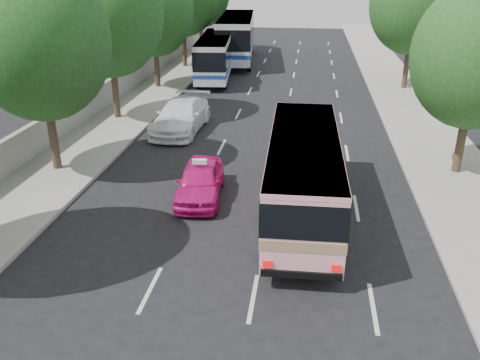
% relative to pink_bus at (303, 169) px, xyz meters
% --- Properties ---
extents(ground, '(120.00, 120.00, 0.00)m').
position_rel_pink_bus_xyz_m(ground, '(-2.17, -3.04, -1.84)').
color(ground, black).
rests_on(ground, ground).
extents(sidewalk_left, '(4.00, 90.00, 0.15)m').
position_rel_pink_bus_xyz_m(sidewalk_left, '(-10.67, 16.96, -1.76)').
color(sidewalk_left, '#9E998E').
rests_on(sidewalk_left, ground).
extents(sidewalk_right, '(4.00, 90.00, 0.12)m').
position_rel_pink_bus_xyz_m(sidewalk_right, '(6.33, 16.96, -1.78)').
color(sidewalk_right, '#9E998E').
rests_on(sidewalk_right, ground).
extents(low_wall, '(0.30, 90.00, 1.50)m').
position_rel_pink_bus_xyz_m(low_wall, '(-12.47, 16.96, -0.94)').
color(low_wall, '#9E998E').
rests_on(low_wall, sidewalk_left).
extents(tree_left_b, '(5.70, 5.70, 8.88)m').
position_rel_pink_bus_xyz_m(tree_left_b, '(-10.59, 2.90, 3.98)').
color(tree_left_b, '#38281E').
rests_on(tree_left_b, ground).
extents(tree_left_c, '(6.00, 6.00, 9.35)m').
position_rel_pink_bus_xyz_m(tree_left_c, '(-10.79, 10.90, 4.29)').
color(tree_left_c, '#38281E').
rests_on(tree_left_c, ground).
extents(tree_left_d, '(5.52, 5.52, 8.60)m').
position_rel_pink_bus_xyz_m(tree_left_d, '(-10.69, 18.90, 3.79)').
color(tree_left_d, '#38281E').
rests_on(tree_left_d, ground).
extents(tree_right_near, '(5.10, 5.10, 7.95)m').
position_rel_pink_bus_xyz_m(tree_right_near, '(6.61, 4.90, 3.36)').
color(tree_right_near, '#38281E').
rests_on(tree_right_near, ground).
extents(pink_bus, '(2.55, 9.31, 2.96)m').
position_rel_pink_bus_xyz_m(pink_bus, '(0.00, 0.00, 0.00)').
color(pink_bus, '#FFA4B3').
rests_on(pink_bus, ground).
extents(pink_taxi, '(1.98, 4.23, 1.40)m').
position_rel_pink_bus_xyz_m(pink_taxi, '(-3.90, 1.09, -1.14)').
color(pink_taxi, '#D31276').
rests_on(pink_taxi, ground).
extents(white_pickup, '(2.54, 5.76, 1.64)m').
position_rel_pink_bus_xyz_m(white_pickup, '(-6.67, 9.31, -1.02)').
color(white_pickup, white).
rests_on(white_pickup, ground).
extents(tour_coach_front, '(3.28, 10.79, 3.18)m').
position_rel_pink_bus_xyz_m(tour_coach_front, '(-7.22, 22.95, 0.07)').
color(tour_coach_front, silver).
rests_on(tour_coach_front, ground).
extents(tour_coach_rear, '(4.05, 13.50, 3.98)m').
position_rel_pink_bus_xyz_m(tour_coach_rear, '(-6.67, 30.60, 0.56)').
color(tour_coach_rear, silver).
rests_on(tour_coach_rear, ground).
extents(taxi_roof_sign, '(0.56, 0.22, 0.18)m').
position_rel_pink_bus_xyz_m(taxi_roof_sign, '(-3.90, 1.09, -0.35)').
color(taxi_roof_sign, silver).
rests_on(taxi_roof_sign, pink_taxi).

